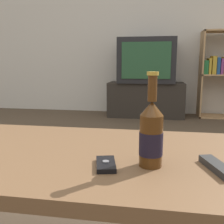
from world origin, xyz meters
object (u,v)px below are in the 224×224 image
object	(u,v)px
tv_stand	(146,99)
television	(147,61)
remote_control	(217,167)
bookshelf	(219,72)
beer_bottle	(151,134)
cell_phone	(106,164)

from	to	relation	value
tv_stand	television	distance (m)	0.52
television	remote_control	bearing A→B (deg)	-83.79
tv_stand	remote_control	distance (m)	2.85
bookshelf	beer_bottle	distance (m)	3.01
cell_phone	remote_control	world-z (taller)	remote_control
bookshelf	beer_bottle	size ratio (longest dim) A/B	4.14
beer_bottle	bookshelf	bearing A→B (deg)	74.32
tv_stand	cell_phone	world-z (taller)	tv_stand
tv_stand	television	xyz separation A→B (m)	(0.00, -0.00, 0.52)
beer_bottle	tv_stand	bearing A→B (deg)	92.47
television	tv_stand	bearing A→B (deg)	90.00
bookshelf	remote_control	size ratio (longest dim) A/B	7.32
tv_stand	cell_phone	size ratio (longest dim) A/B	8.53
beer_bottle	remote_control	xyz separation A→B (m)	(0.18, -0.00, -0.08)
tv_stand	remote_control	xyz separation A→B (m)	(0.31, -2.82, 0.19)
cell_phone	remote_control	xyz separation A→B (m)	(0.31, 0.03, 0.00)
bookshelf	remote_control	world-z (taller)	bookshelf
remote_control	beer_bottle	bearing A→B (deg)	162.50
television	remote_control	world-z (taller)	television
cell_phone	tv_stand	bearing A→B (deg)	76.48
television	beer_bottle	distance (m)	2.83
beer_bottle	cell_phone	size ratio (longest dim) A/B	2.31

